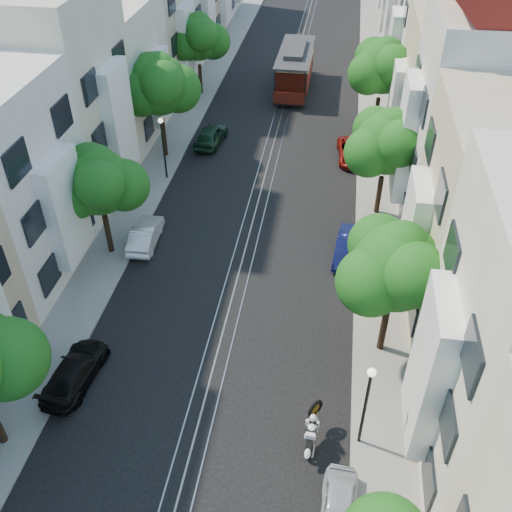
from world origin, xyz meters
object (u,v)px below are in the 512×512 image
at_px(parked_car_e_far, 352,152).
at_px(parked_car_w_near, 75,371).
at_px(lamp_west, 163,140).
at_px(tree_e_d, 384,68).
at_px(lamp_east, 367,396).
at_px(parked_car_w_far, 211,135).
at_px(tree_e_c, 388,144).
at_px(tree_w_b, 99,183).
at_px(tree_w_c, 159,86).
at_px(parked_car_w_mid, 145,234).
at_px(tree_w_d, 199,39).
at_px(parked_car_e_mid, 348,247).
at_px(sportbike_rider, 312,429).
at_px(parked_car_e_near, 338,509).
at_px(tree_e_b, 397,269).
at_px(cable_car, 295,67).

distance_m(parked_car_e_far, parked_car_w_near, 23.99).
bearing_deg(lamp_west, tree_e_d, 33.50).
xyz_separation_m(lamp_east, parked_car_w_near, (-11.90, 1.27, -2.26)).
bearing_deg(parked_car_w_far, tree_e_c, 154.39).
height_order(tree_w_b, tree_w_c, tree_w_c).
bearing_deg(parked_car_e_far, parked_car_w_mid, -139.60).
bearing_deg(tree_w_d, parked_car_w_far, -72.89).
height_order(tree_e_c, parked_car_e_mid, tree_e_c).
bearing_deg(sportbike_rider, lamp_east, 13.68).
relative_size(tree_w_d, parked_car_w_far, 1.62).
relative_size(tree_e_c, lamp_east, 1.57).
distance_m(parked_car_e_near, parked_car_w_far, 28.21).
bearing_deg(parked_car_w_near, parked_car_w_far, -88.05).
distance_m(lamp_west, parked_car_w_far, 5.99).
xyz_separation_m(tree_e_b, parked_car_w_near, (-12.86, -3.71, -4.15)).
height_order(tree_e_b, tree_w_b, tree_e_b).
height_order(tree_e_b, parked_car_w_near, tree_e_b).
bearing_deg(sportbike_rider, tree_w_b, 143.27).
xyz_separation_m(tree_e_b, tree_e_c, (-0.00, 11.00, -0.13)).
xyz_separation_m(parked_car_e_far, parked_car_w_far, (-10.06, 0.79, 0.12)).
distance_m(cable_car, parked_car_e_mid, 23.21).
relative_size(tree_e_d, tree_w_c, 0.97).
bearing_deg(parked_car_e_mid, tree_w_b, -167.00).
xyz_separation_m(cable_car, parked_car_w_far, (-4.93, -10.91, -1.27)).
bearing_deg(parked_car_w_near, sportbike_rider, 176.14).
bearing_deg(lamp_east, parked_car_w_mid, 136.92).
bearing_deg(parked_car_e_near, parked_car_e_far, 93.05).
height_order(tree_e_b, parked_car_e_near, tree_e_b).
relative_size(lamp_west, parked_car_w_mid, 1.13).
xyz_separation_m(tree_w_b, parked_car_w_mid, (1.58, 1.11, -3.79)).
xyz_separation_m(tree_w_d, parked_car_w_mid, (1.58, -20.89, -3.99)).
bearing_deg(tree_w_b, parked_car_w_near, -79.98).
distance_m(cable_car, parked_car_e_far, 12.85).
height_order(parked_car_e_mid, parked_car_w_far, parked_car_w_far).
xyz_separation_m(parked_car_e_mid, parked_car_w_far, (-10.06, 11.69, 0.07)).
xyz_separation_m(tree_w_b, tree_w_c, (0.00, 11.00, 0.67)).
xyz_separation_m(sportbike_rider, cable_car, (-4.00, 34.48, 1.08)).
relative_size(tree_w_b, tree_w_d, 0.96).
xyz_separation_m(tree_e_c, sportbike_rider, (-2.78, -16.26, -3.72)).
bearing_deg(cable_car, parked_car_w_mid, -104.25).
xyz_separation_m(tree_w_b, sportbike_rider, (11.62, -10.26, -3.52)).
bearing_deg(tree_w_c, cable_car, 60.05).
height_order(tree_w_d, lamp_east, tree_w_d).
bearing_deg(lamp_west, parked_car_w_far, 70.77).
xyz_separation_m(tree_w_c, parked_car_e_near, (12.74, -24.06, -4.53)).
bearing_deg(parked_car_e_mid, parked_car_e_far, 95.79).
xyz_separation_m(parked_car_e_near, parked_car_e_mid, (0.00, 14.67, 0.08)).
xyz_separation_m(tree_w_b, lamp_east, (13.44, -9.98, -1.55)).
bearing_deg(tree_e_d, parked_car_e_near, -93.16).
relative_size(tree_w_d, parked_car_w_near, 1.62).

